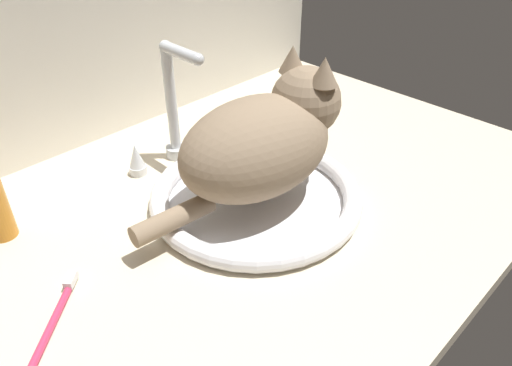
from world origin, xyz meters
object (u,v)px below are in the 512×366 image
(sink_basin, at_px, (256,196))
(faucet, at_px, (175,115))
(toothbrush, at_px, (50,328))
(cat, at_px, (267,138))

(sink_basin, relative_size, faucet, 1.55)
(toothbrush, bearing_deg, sink_basin, 0.81)
(cat, distance_m, toothbrush, 0.41)
(cat, bearing_deg, sink_basin, 174.96)
(sink_basin, distance_m, faucet, 0.22)
(faucet, bearing_deg, sink_basin, -90.00)
(faucet, relative_size, cat, 0.58)
(cat, height_order, toothbrush, cat)
(sink_basin, relative_size, toothbrush, 2.41)
(sink_basin, distance_m, toothbrush, 0.37)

